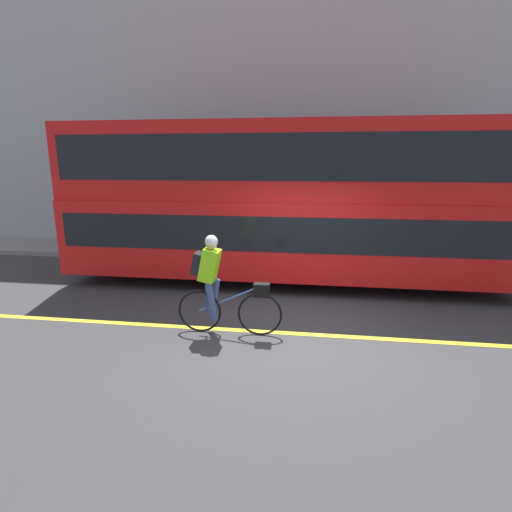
# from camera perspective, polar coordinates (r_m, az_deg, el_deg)

# --- Properties ---
(ground_plane) EXTENTS (80.00, 80.00, 0.00)m
(ground_plane) POSITION_cam_1_polar(r_m,az_deg,el_deg) (7.02, 5.77, -10.92)
(ground_plane) COLOR #38383A
(road_center_line) EXTENTS (50.00, 0.14, 0.01)m
(road_center_line) POSITION_cam_1_polar(r_m,az_deg,el_deg) (6.99, 5.76, -10.96)
(road_center_line) COLOR yellow
(road_center_line) RESTS_ON ground_plane
(sidewalk_curb) EXTENTS (60.00, 2.14, 0.14)m
(sidewalk_curb) POSITION_cam_1_polar(r_m,az_deg,el_deg) (12.38, 6.97, 0.18)
(sidewalk_curb) COLOR gray
(sidewalk_curb) RESTS_ON ground_plane
(building_facade) EXTENTS (60.00, 0.30, 9.96)m
(building_facade) POSITION_cam_1_polar(r_m,az_deg,el_deg) (13.44, 7.75, 22.27)
(building_facade) COLOR #9E9EA3
(building_facade) RESTS_ON ground_plane
(bus) EXTENTS (10.24, 2.46, 3.72)m
(bus) POSITION_cam_1_polar(r_m,az_deg,el_deg) (9.46, 4.34, 8.46)
(bus) COLOR black
(bus) RESTS_ON ground_plane
(cyclist_on_bike) EXTENTS (1.79, 0.32, 1.71)m
(cyclist_on_bike) POSITION_cam_1_polar(r_m,az_deg,el_deg) (6.71, -5.40, -3.73)
(cyclist_on_bike) COLOR black
(cyclist_on_bike) RESTS_ON ground_plane
(trash_bin) EXTENTS (0.54, 0.54, 0.81)m
(trash_bin) POSITION_cam_1_polar(r_m,az_deg,el_deg) (12.17, 8.62, 2.19)
(trash_bin) COLOR #262628
(trash_bin) RESTS_ON sidewalk_curb
(street_sign_post) EXTENTS (0.36, 0.09, 2.76)m
(street_sign_post) POSITION_cam_1_polar(r_m,az_deg,el_deg) (14.20, -24.35, 7.35)
(street_sign_post) COLOR #59595B
(street_sign_post) RESTS_ON sidewalk_curb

